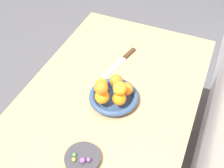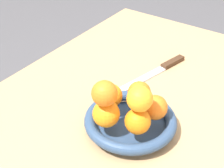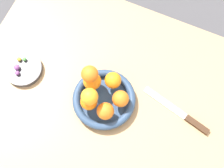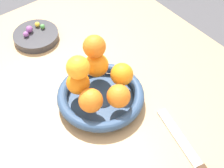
{
  "view_description": "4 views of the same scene",
  "coord_description": "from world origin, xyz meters",
  "px_view_note": "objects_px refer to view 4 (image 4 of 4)",
  "views": [
    {
      "loc": [
        0.81,
        0.34,
        1.68
      ],
      "look_at": [
        0.09,
        0.03,
        0.87
      ],
      "focal_mm": 45.0,
      "sensor_mm": 36.0,
      "label": 1
    },
    {
      "loc": [
        0.59,
        0.34,
        1.3
      ],
      "look_at": [
        0.09,
        -0.01,
        0.87
      ],
      "focal_mm": 55.0,
      "sensor_mm": 36.0,
      "label": 2
    },
    {
      "loc": [
        -0.1,
        0.34,
        1.89
      ],
      "look_at": [
        0.05,
        -0.0,
        0.86
      ],
      "focal_mm": 55.0,
      "sensor_mm": 36.0,
      "label": 3
    },
    {
      "loc": [
        -0.38,
        0.34,
        1.42
      ],
      "look_at": [
        0.03,
        0.02,
        0.84
      ],
      "focal_mm": 55.0,
      "sensor_mm": 36.0,
      "label": 4
    }
  ],
  "objects_px": {
    "dining_table": "(125,132)",
    "candy_ball_3": "(29,29)",
    "knife": "(196,161)",
    "orange_2": "(91,101)",
    "orange_0": "(95,66)",
    "orange_1": "(78,83)",
    "candy_ball_1": "(37,24)",
    "orange_5": "(96,46)",
    "candy_ball_2": "(43,26)",
    "orange_4": "(122,74)",
    "orange_6": "(78,67)",
    "fruit_bowl": "(101,97)",
    "candy_dish": "(36,36)",
    "orange_3": "(119,96)",
    "candy_ball_0": "(26,34)"
  },
  "relations": [
    {
      "from": "dining_table",
      "to": "candy_ball_3",
      "type": "height_order",
      "value": "candy_ball_3"
    },
    {
      "from": "candy_ball_0",
      "to": "candy_ball_3",
      "type": "distance_m",
      "value": 0.02
    },
    {
      "from": "candy_ball_0",
      "to": "knife",
      "type": "distance_m",
      "value": 0.59
    },
    {
      "from": "candy_dish",
      "to": "candy_ball_1",
      "type": "xyz_separation_m",
      "value": [
        0.02,
        -0.02,
        0.02
      ]
    },
    {
      "from": "orange_5",
      "to": "candy_ball_3",
      "type": "height_order",
      "value": "orange_5"
    },
    {
      "from": "candy_ball_1",
      "to": "orange_3",
      "type": "bearing_deg",
      "value": 179.73
    },
    {
      "from": "fruit_bowl",
      "to": "candy_ball_2",
      "type": "xyz_separation_m",
      "value": [
        0.32,
        -0.02,
        0.01
      ]
    },
    {
      "from": "candy_dish",
      "to": "orange_0",
      "type": "distance_m",
      "value": 0.27
    },
    {
      "from": "knife",
      "to": "candy_ball_1",
      "type": "bearing_deg",
      "value": 4.74
    },
    {
      "from": "orange_2",
      "to": "candy_ball_0",
      "type": "height_order",
      "value": "orange_2"
    },
    {
      "from": "dining_table",
      "to": "orange_2",
      "type": "xyz_separation_m",
      "value": [
        0.04,
        0.08,
        0.16
      ]
    },
    {
      "from": "candy_dish",
      "to": "candy_ball_1",
      "type": "height_order",
      "value": "candy_ball_1"
    },
    {
      "from": "orange_3",
      "to": "dining_table",
      "type": "bearing_deg",
      "value": -112.66
    },
    {
      "from": "orange_1",
      "to": "orange_2",
      "type": "bearing_deg",
      "value": 172.96
    },
    {
      "from": "candy_ball_0",
      "to": "knife",
      "type": "xyz_separation_m",
      "value": [
        -0.58,
        -0.1,
        -0.03
      ]
    },
    {
      "from": "orange_0",
      "to": "orange_2",
      "type": "relative_size",
      "value": 1.07
    },
    {
      "from": "knife",
      "to": "orange_2",
      "type": "bearing_deg",
      "value": 25.03
    },
    {
      "from": "orange_2",
      "to": "orange_0",
      "type": "bearing_deg",
      "value": -41.19
    },
    {
      "from": "orange_0",
      "to": "orange_3",
      "type": "relative_size",
      "value": 1.09
    },
    {
      "from": "orange_0",
      "to": "orange_5",
      "type": "height_order",
      "value": "orange_5"
    },
    {
      "from": "orange_1",
      "to": "orange_5",
      "type": "height_order",
      "value": "orange_5"
    },
    {
      "from": "orange_4",
      "to": "orange_6",
      "type": "bearing_deg",
      "value": 69.53
    },
    {
      "from": "knife",
      "to": "candy_ball_3",
      "type": "bearing_deg",
      "value": 7.76
    },
    {
      "from": "orange_1",
      "to": "candy_ball_1",
      "type": "bearing_deg",
      "value": -9.96
    },
    {
      "from": "orange_2",
      "to": "candy_ball_3",
      "type": "bearing_deg",
      "value": -4.77
    },
    {
      "from": "orange_3",
      "to": "candy_ball_1",
      "type": "xyz_separation_m",
      "value": [
        0.39,
        -0.0,
        -0.04
      ]
    },
    {
      "from": "orange_3",
      "to": "candy_ball_1",
      "type": "bearing_deg",
      "value": -0.27
    },
    {
      "from": "candy_dish",
      "to": "orange_1",
      "type": "relative_size",
      "value": 2.34
    },
    {
      "from": "orange_4",
      "to": "candy_ball_2",
      "type": "relative_size",
      "value": 3.97
    },
    {
      "from": "dining_table",
      "to": "orange_4",
      "type": "distance_m",
      "value": 0.17
    },
    {
      "from": "orange_0",
      "to": "candy_ball_3",
      "type": "relative_size",
      "value": 2.98
    },
    {
      "from": "dining_table",
      "to": "knife",
      "type": "relative_size",
      "value": 4.27
    },
    {
      "from": "dining_table",
      "to": "candy_ball_3",
      "type": "distance_m",
      "value": 0.41
    },
    {
      "from": "orange_6",
      "to": "candy_ball_0",
      "type": "distance_m",
      "value": 0.3
    },
    {
      "from": "candy_ball_0",
      "to": "candy_dish",
      "type": "bearing_deg",
      "value": -98.74
    },
    {
      "from": "candy_ball_2",
      "to": "knife",
      "type": "bearing_deg",
      "value": -175.88
    },
    {
      "from": "orange_1",
      "to": "candy_ball_2",
      "type": "height_order",
      "value": "orange_1"
    },
    {
      "from": "candy_ball_3",
      "to": "fruit_bowl",
      "type": "bearing_deg",
      "value": -176.95
    },
    {
      "from": "orange_2",
      "to": "orange_3",
      "type": "relative_size",
      "value": 1.02
    },
    {
      "from": "orange_6",
      "to": "candy_ball_3",
      "type": "bearing_deg",
      "value": -3.96
    },
    {
      "from": "candy_ball_1",
      "to": "orange_1",
      "type": "bearing_deg",
      "value": 170.04
    },
    {
      "from": "orange_1",
      "to": "candy_ball_2",
      "type": "distance_m",
      "value": 0.29
    },
    {
      "from": "candy_ball_2",
      "to": "candy_ball_3",
      "type": "distance_m",
      "value": 0.04
    },
    {
      "from": "orange_6",
      "to": "candy_ball_1",
      "type": "xyz_separation_m",
      "value": [
        0.31,
        -0.05,
        -0.1
      ]
    },
    {
      "from": "candy_dish",
      "to": "orange_6",
      "type": "height_order",
      "value": "orange_6"
    },
    {
      "from": "fruit_bowl",
      "to": "candy_ball_1",
      "type": "bearing_deg",
      "value": -2.28
    },
    {
      "from": "orange_0",
      "to": "knife",
      "type": "relative_size",
      "value": 0.24
    },
    {
      "from": "orange_0",
      "to": "candy_ball_3",
      "type": "bearing_deg",
      "value": 8.86
    },
    {
      "from": "orange_4",
      "to": "orange_3",
      "type": "bearing_deg",
      "value": 134.72
    },
    {
      "from": "orange_3",
      "to": "candy_ball_3",
      "type": "height_order",
      "value": "orange_3"
    }
  ]
}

